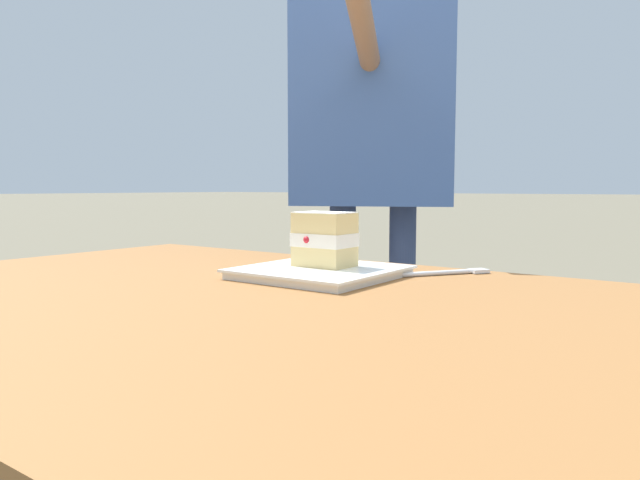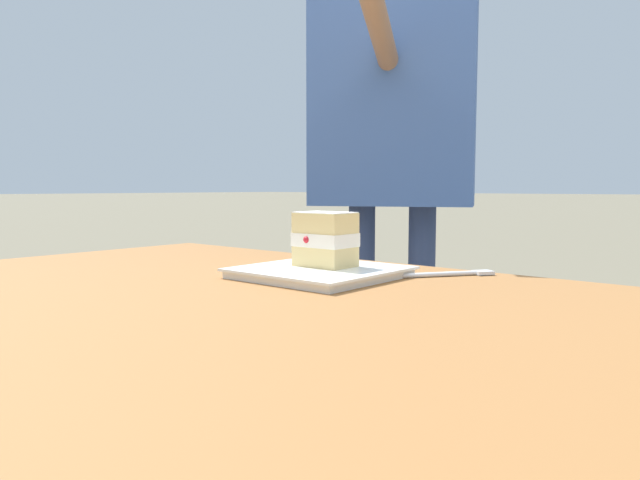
{
  "view_description": "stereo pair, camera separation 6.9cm",
  "coord_description": "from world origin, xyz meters",
  "px_view_note": "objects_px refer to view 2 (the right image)",
  "views": [
    {
      "loc": [
        -0.48,
        0.57,
        0.87
      ],
      "look_at": [
        0.08,
        -0.19,
        0.79
      ],
      "focal_mm": 33.31,
      "sensor_mm": 36.0,
      "label": 1
    },
    {
      "loc": [
        -0.53,
        0.53,
        0.87
      ],
      "look_at": [
        0.08,
        -0.19,
        0.79
      ],
      "focal_mm": 33.31,
      "sensor_mm": 36.0,
      "label": 2
    }
  ],
  "objects_px": {
    "patio_table": "(269,375)",
    "dessert_fork": "(452,274)",
    "cake_slice": "(325,239)",
    "diner_person": "(393,110)",
    "dessert_plate": "(320,272)"
  },
  "relations": [
    {
      "from": "patio_table",
      "to": "dessert_fork",
      "type": "bearing_deg",
      "value": -102.86
    },
    {
      "from": "patio_table",
      "to": "cake_slice",
      "type": "xyz_separation_m",
      "value": [
        0.08,
        -0.21,
        0.16
      ]
    },
    {
      "from": "dessert_fork",
      "to": "diner_person",
      "type": "xyz_separation_m",
      "value": [
        0.46,
        -0.53,
        0.35
      ]
    },
    {
      "from": "cake_slice",
      "to": "dessert_fork",
      "type": "bearing_deg",
      "value": -140.74
    },
    {
      "from": "cake_slice",
      "to": "patio_table",
      "type": "bearing_deg",
      "value": 111.24
    },
    {
      "from": "dessert_fork",
      "to": "dessert_plate",
      "type": "bearing_deg",
      "value": 43.25
    },
    {
      "from": "dessert_plate",
      "to": "diner_person",
      "type": "bearing_deg",
      "value": -65.44
    },
    {
      "from": "patio_table",
      "to": "diner_person",
      "type": "bearing_deg",
      "value": -65.99
    },
    {
      "from": "patio_table",
      "to": "diner_person",
      "type": "distance_m",
      "value": 1.05
    },
    {
      "from": "dessert_plate",
      "to": "cake_slice",
      "type": "xyz_separation_m",
      "value": [
        0.0,
        -0.02,
        0.05
      ]
    },
    {
      "from": "patio_table",
      "to": "cake_slice",
      "type": "bearing_deg",
      "value": -68.76
    },
    {
      "from": "diner_person",
      "to": "dessert_fork",
      "type": "bearing_deg",
      "value": 131.49
    },
    {
      "from": "diner_person",
      "to": "dessert_plate",
      "type": "bearing_deg",
      "value": 114.56
    },
    {
      "from": "patio_table",
      "to": "dessert_plate",
      "type": "xyz_separation_m",
      "value": [
        0.08,
        -0.19,
        0.11
      ]
    },
    {
      "from": "diner_person",
      "to": "cake_slice",
      "type": "bearing_deg",
      "value": 114.88
    }
  ]
}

